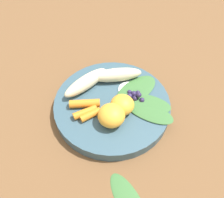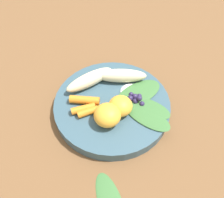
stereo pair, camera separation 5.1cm
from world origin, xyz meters
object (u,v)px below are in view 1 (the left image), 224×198
at_px(bowl, 112,105).
at_px(banana_peeled_left, 86,82).
at_px(banana_peeled_right, 116,75).
at_px(orange_segment_near, 122,105).

relative_size(bowl, banana_peeled_left, 2.16).
distance_m(banana_peeled_left, banana_peeled_right, 0.07).
height_order(banana_peeled_left, orange_segment_near, orange_segment_near).
bearing_deg(orange_segment_near, banana_peeled_left, 109.39).
bearing_deg(bowl, orange_segment_near, -77.51).
relative_size(banana_peeled_left, orange_segment_near, 2.37).
relative_size(banana_peeled_right, orange_segment_near, 2.37).
bearing_deg(orange_segment_near, banana_peeled_right, 66.04).
xyz_separation_m(banana_peeled_right, orange_segment_near, (-0.04, -0.08, 0.00)).
height_order(banana_peeled_left, banana_peeled_right, same).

